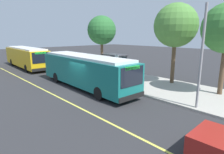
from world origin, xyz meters
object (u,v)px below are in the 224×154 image
object	(u,v)px
transit_bus_second	(26,57)
pedestrian_commuter	(112,71)
waiting_bench	(117,72)
transit_bus_main	(85,70)
route_sign_post	(117,65)

from	to	relation	value
transit_bus_second	pedestrian_commuter	distance (m)	15.23
transit_bus_second	pedestrian_commuter	xyz separation A→B (m)	(14.80, 3.59, -0.50)
waiting_bench	transit_bus_second	bearing A→B (deg)	-158.74
transit_bus_main	waiting_bench	bearing A→B (deg)	102.65
transit_bus_main	route_sign_post	bearing A→B (deg)	57.67
transit_bus_main	pedestrian_commuter	bearing A→B (deg)	90.42
transit_bus_main	transit_bus_second	distance (m)	14.82
waiting_bench	route_sign_post	xyz separation A→B (m)	(2.73, -2.66, 1.32)
pedestrian_commuter	route_sign_post	bearing A→B (deg)	-30.22
waiting_bench	route_sign_post	bearing A→B (deg)	-44.28
transit_bus_main	waiting_bench	xyz separation A→B (m)	(-1.15, 5.14, -0.98)
transit_bus_main	pedestrian_commuter	xyz separation A→B (m)	(-0.03, 3.41, -0.50)
route_sign_post	pedestrian_commuter	bearing A→B (deg)	149.78
waiting_bench	pedestrian_commuter	world-z (taller)	pedestrian_commuter
route_sign_post	waiting_bench	bearing A→B (deg)	135.72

